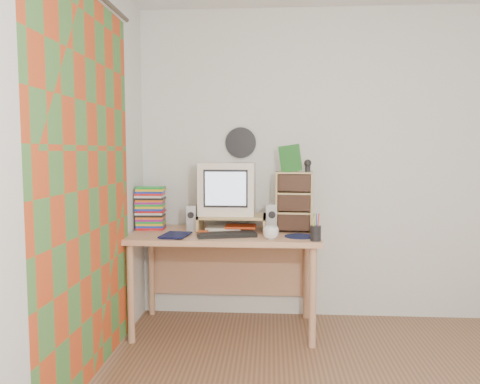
# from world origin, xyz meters

# --- Properties ---
(back_wall) EXTENTS (3.50, 0.00, 3.50)m
(back_wall) POSITION_xyz_m (0.00, 1.75, 1.25)
(back_wall) COLOR silver
(back_wall) RESTS_ON floor
(left_wall) EXTENTS (0.00, 3.50, 3.50)m
(left_wall) POSITION_xyz_m (-1.75, 0.00, 1.25)
(left_wall) COLOR silver
(left_wall) RESTS_ON floor
(curtain) EXTENTS (0.00, 2.20, 2.20)m
(curtain) POSITION_xyz_m (-1.71, 0.48, 1.15)
(curtain) COLOR #C2431B
(curtain) RESTS_ON left_wall
(wall_disc) EXTENTS (0.25, 0.02, 0.25)m
(wall_disc) POSITION_xyz_m (-0.93, 1.73, 1.43)
(wall_disc) COLOR black
(wall_disc) RESTS_ON back_wall
(desk) EXTENTS (1.40, 0.70, 0.75)m
(desk) POSITION_xyz_m (-1.03, 1.44, 0.62)
(desk) COLOR tan
(desk) RESTS_ON floor
(monitor_riser) EXTENTS (0.52, 0.30, 0.12)m
(monitor_riser) POSITION_xyz_m (-0.98, 1.48, 0.84)
(monitor_riser) COLOR tan
(monitor_riser) RESTS_ON desk
(crt_monitor) EXTENTS (0.43, 0.43, 0.40)m
(crt_monitor) POSITION_xyz_m (-1.02, 1.53, 1.07)
(crt_monitor) COLOR white
(crt_monitor) RESTS_ON monitor_riser
(speaker_left) EXTENTS (0.08, 0.08, 0.20)m
(speaker_left) POSITION_xyz_m (-1.29, 1.44, 0.85)
(speaker_left) COLOR #AFAEB3
(speaker_left) RESTS_ON desk
(speaker_right) EXTENTS (0.09, 0.09, 0.21)m
(speaker_right) POSITION_xyz_m (-0.67, 1.41, 0.86)
(speaker_right) COLOR #AFAEB3
(speaker_right) RESTS_ON desk
(keyboard) EXTENTS (0.44, 0.24, 0.03)m
(keyboard) POSITION_xyz_m (-1.00, 1.21, 0.76)
(keyboard) COLOR black
(keyboard) RESTS_ON desk
(dvd_stack) EXTENTS (0.22, 0.16, 0.30)m
(dvd_stack) POSITION_xyz_m (-1.62, 1.51, 0.90)
(dvd_stack) COLOR brown
(dvd_stack) RESTS_ON desk
(cd_rack) EXTENTS (0.28, 0.17, 0.46)m
(cd_rack) POSITION_xyz_m (-0.51, 1.45, 0.98)
(cd_rack) COLOR tan
(cd_rack) RESTS_ON desk
(mug) EXTENTS (0.14, 0.14, 0.09)m
(mug) POSITION_xyz_m (-0.68, 1.14, 0.79)
(mug) COLOR white
(mug) RESTS_ON desk
(diary) EXTENTS (0.24, 0.19, 0.04)m
(diary) POSITION_xyz_m (-1.45, 1.20, 0.77)
(diary) COLOR #0F1238
(diary) RESTS_ON desk
(mousepad) EXTENTS (0.24, 0.24, 0.00)m
(mousepad) POSITION_xyz_m (-0.47, 1.25, 0.75)
(mousepad) COLOR #0F1134
(mousepad) RESTS_ON desk
(pen_cup) EXTENTS (0.08, 0.08, 0.15)m
(pen_cup) POSITION_xyz_m (-0.38, 1.10, 0.82)
(pen_cup) COLOR black
(pen_cup) RESTS_ON desk
(papers) EXTENTS (0.27, 0.20, 0.04)m
(papers) POSITION_xyz_m (-0.99, 1.48, 0.77)
(papers) COLOR silver
(papers) RESTS_ON desk
(red_box) EXTENTS (0.08, 0.06, 0.04)m
(red_box) POSITION_xyz_m (-1.17, 1.23, 0.77)
(red_box) COLOR #AD3812
(red_box) RESTS_ON desk
(game_box) EXTENTS (0.16, 0.06, 0.20)m
(game_box) POSITION_xyz_m (-0.54, 1.43, 1.31)
(game_box) COLOR #1B5F1D
(game_box) RESTS_ON cd_rack
(webcam) EXTENTS (0.06, 0.06, 0.09)m
(webcam) POSITION_xyz_m (-0.41, 1.42, 1.25)
(webcam) COLOR black
(webcam) RESTS_ON cd_rack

